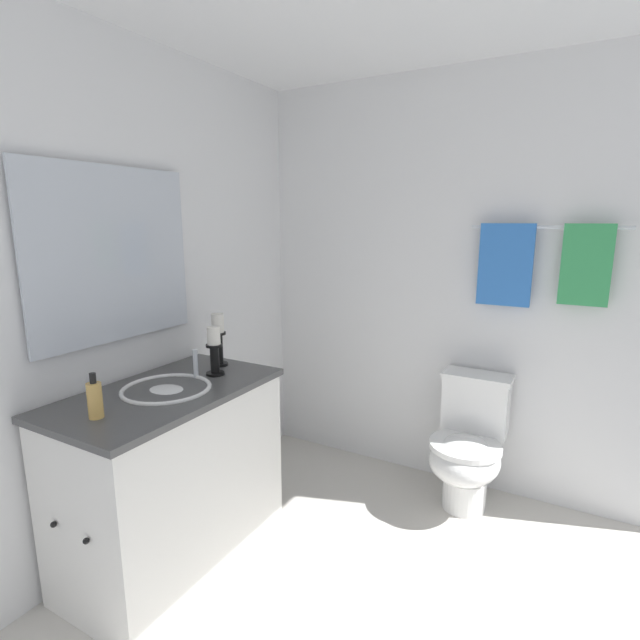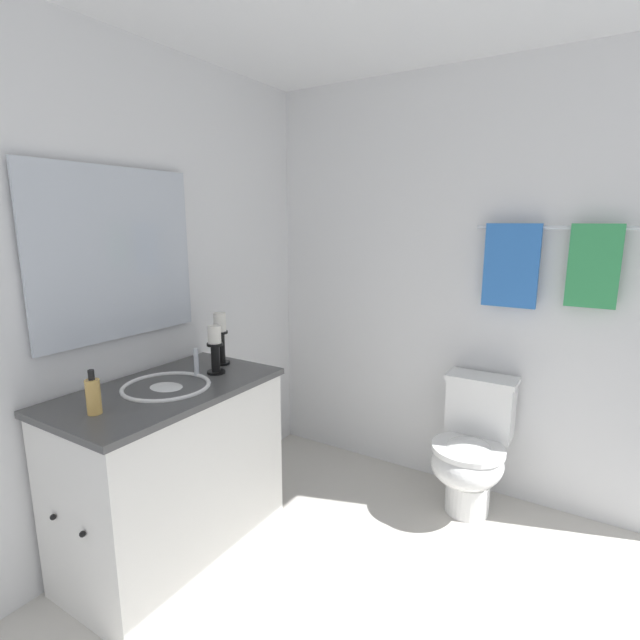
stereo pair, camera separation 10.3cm
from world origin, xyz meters
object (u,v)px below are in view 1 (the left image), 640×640
(candle_holder_tall, at_px, (218,338))
(sink_basin, at_px, (167,397))
(mirror, at_px, (114,255))
(towel_near_vanity, at_px, (505,265))
(candle_holder_short, at_px, (214,350))
(soap_bottle, at_px, (95,399))
(toilet, at_px, (468,447))
(towel_center, at_px, (586,265))
(vanity_cabinet, at_px, (172,476))
(towel_bar, at_px, (548,227))

(candle_holder_tall, bearing_deg, sink_basin, -84.65)
(mirror, relative_size, towel_near_vanity, 1.90)
(sink_basin, height_order, candle_holder_short, candle_holder_short)
(mirror, distance_m, soap_bottle, 0.69)
(soap_bottle, distance_m, toilet, 1.94)
(mirror, bearing_deg, toilet, 38.97)
(mirror, bearing_deg, towel_center, 35.41)
(vanity_cabinet, height_order, sink_basin, sink_basin)
(vanity_cabinet, relative_size, soap_bottle, 5.78)
(toilet, bearing_deg, candle_holder_tall, -147.74)
(candle_holder_tall, bearing_deg, candle_holder_short, -56.15)
(soap_bottle, bearing_deg, mirror, 128.62)
(sink_basin, distance_m, towel_center, 2.15)
(sink_basin, bearing_deg, toilet, 45.32)
(sink_basin, height_order, towel_center, towel_center)
(towel_center, bearing_deg, candle_holder_short, -145.49)
(mirror, bearing_deg, soap_bottle, -51.38)
(vanity_cabinet, bearing_deg, towel_center, 39.89)
(towel_near_vanity, bearing_deg, vanity_cabinet, -132.20)
(towel_center, bearing_deg, soap_bottle, -133.22)
(mirror, xyz_separation_m, toilet, (1.39, 1.13, -1.09))
(sink_basin, distance_m, mirror, 0.69)
(sink_basin, relative_size, candle_holder_tall, 1.46)
(candle_holder_tall, distance_m, soap_bottle, 0.76)
(candle_holder_short, bearing_deg, mirror, -140.63)
(sink_basin, distance_m, towel_near_vanity, 1.88)
(vanity_cabinet, distance_m, toilet, 1.59)
(mirror, relative_size, soap_bottle, 4.71)
(sink_basin, bearing_deg, vanity_cabinet, -90.00)
(mirror, bearing_deg, candle_holder_short, 39.37)
(towel_center, bearing_deg, mirror, -144.59)
(candle_holder_tall, height_order, towel_center, towel_center)
(vanity_cabinet, distance_m, towel_near_vanity, 2.03)
(mirror, bearing_deg, sink_basin, 0.20)
(soap_bottle, bearing_deg, towel_center, 46.78)
(sink_basin, distance_m, candle_holder_short, 0.32)
(sink_basin, height_order, toilet, sink_basin)
(sink_basin, xyz_separation_m, towel_near_vanity, (1.21, 1.33, 0.55))
(candle_holder_short, bearing_deg, towel_center, 34.51)
(candle_holder_short, xyz_separation_m, soap_bottle, (-0.04, -0.63, -0.05))
(candle_holder_short, distance_m, toilet, 1.50)
(mirror, height_order, toilet, mirror)
(vanity_cabinet, height_order, towel_near_vanity, towel_near_vanity)
(towel_center, bearing_deg, towel_bar, 174.67)
(sink_basin, xyz_separation_m, soap_bottle, (0.01, -0.36, 0.11))
(candle_holder_tall, xyz_separation_m, towel_near_vanity, (1.25, 0.93, 0.36))
(mirror, xyz_separation_m, towel_center, (1.87, 1.33, -0.07))
(vanity_cabinet, distance_m, candle_holder_tall, 0.70)
(sink_basin, relative_size, mirror, 0.47)
(towel_near_vanity, bearing_deg, soap_bottle, -125.43)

